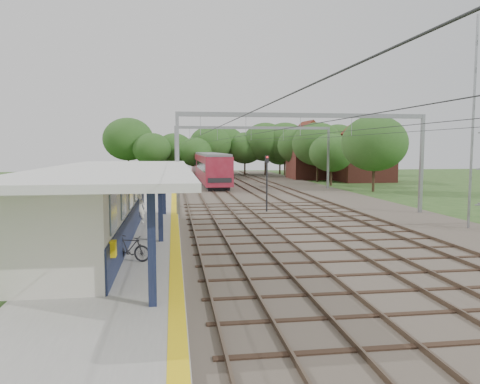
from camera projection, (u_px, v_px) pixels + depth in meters
ground at (324, 279)px, 16.68m from camera, size 160.00×160.00×0.00m
ballast_bed at (267, 194)px, 46.81m from camera, size 18.00×90.00×0.10m
platform at (138, 220)px, 29.40m from camera, size 5.00×52.00×0.35m
yellow_stripe at (174, 216)px, 29.70m from camera, size 0.45×52.00×0.01m
station_building at (97, 204)px, 22.13m from camera, size 3.41×18.00×3.40m
canopy at (118, 171)px, 21.15m from camera, size 6.40×20.00×3.44m
rail_tracks at (242, 193)px, 46.44m from camera, size 11.80×88.00×0.15m
catenary_system at (271, 138)px, 41.55m from camera, size 17.22×88.00×7.00m
tree_band at (232, 146)px, 73.05m from camera, size 31.72×30.88×8.82m
house_near at (365, 160)px, 64.70m from camera, size 7.00×6.12×7.89m
house_far at (317, 157)px, 69.88m from camera, size 8.00×6.12×8.66m
person at (140, 209)px, 26.85m from camera, size 0.68×0.51×1.69m
bicycle at (129, 248)px, 17.84m from camera, size 1.74×1.02×1.01m
train at (207, 165)px, 66.66m from camera, size 2.97×36.94×3.89m
signal_post at (267, 178)px, 33.46m from camera, size 0.29×0.26×4.13m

